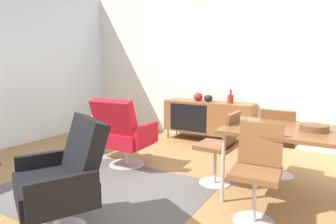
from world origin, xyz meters
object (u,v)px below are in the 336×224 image
vase_ceramic_small (231,99)px  fruit_bowl (95,120)px  wooden_bowl_on_table (314,128)px  dining_chair_front_left (257,169)px  vase_sculptural_dark (198,97)px  armchair_black_shell (63,178)px  sideboard (208,117)px  vase_cobalt (208,98)px  side_table_round (96,136)px  lounge_chair_red (123,133)px  dining_chair_near_window (221,145)px  dining_table (309,135)px  dining_chair_back_left (279,140)px

vase_ceramic_small → fruit_bowl: (-1.48, -1.71, -0.24)m
wooden_bowl_on_table → dining_chair_front_left: size_ratio=0.30×
vase_sculptural_dark → armchair_black_shell: bearing=-84.8°
sideboard → wooden_bowl_on_table: wooden_bowl_on_table is taller
dining_chair_front_left → sideboard: bearing=121.5°
sideboard → dining_chair_front_left: size_ratio=1.87×
armchair_black_shell → vase_cobalt: bearing=91.8°
side_table_round → vase_sculptural_dark: bearing=62.8°
lounge_chair_red → fruit_bowl: bearing=170.5°
dining_chair_front_left → dining_chair_near_window: 0.77m
dining_table → dining_chair_back_left: size_ratio=1.87×
sideboard → fruit_bowl: (-1.08, -1.70, 0.12)m
vase_cobalt → vase_sculptural_dark: 0.20m
dining_chair_back_left → vase_ceramic_small: bearing=130.6°
vase_cobalt → dining_chair_back_left: dining_chair_back_left is taller
wooden_bowl_on_table → lounge_chair_red: 2.29m
sideboard → fruit_bowl: 2.02m
sideboard → dining_chair_near_window: (0.86, -1.72, 0.03)m
lounge_chair_red → side_table_round: size_ratio=1.82×
vase_ceramic_small → dining_chair_back_left: bearing=-49.4°
dining_chair_near_window → side_table_round: size_ratio=1.65×
vase_sculptural_dark → side_table_round: vase_sculptural_dark is taller
dining_chair_near_window → dining_chair_back_left: size_ratio=1.00×
sideboard → armchair_black_shell: size_ratio=1.69×
vase_cobalt → side_table_round: 2.07m
dining_table → armchair_black_shell: 2.28m
sideboard → side_table_round: (-1.08, -1.70, -0.12)m
side_table_round → dining_chair_front_left: bearing=-13.2°
vase_sculptural_dark → wooden_bowl_on_table: 2.63m
sideboard → dining_chair_front_left: (1.40, -2.28, 0.03)m
vase_ceramic_small → armchair_black_shell: bearing=-95.3°
vase_sculptural_dark → armchair_black_shell: armchair_black_shell is taller
vase_cobalt → dining_chair_near_window: size_ratio=0.18×
dining_chair_near_window → lounge_chair_red: bearing=-176.6°
dining_chair_front_left → fruit_bowl: 2.54m
side_table_round → dining_table: bearing=-0.4°
vase_sculptural_dark → wooden_bowl_on_table: vase_sculptural_dark is taller
vase_cobalt → vase_ceramic_small: 0.41m
vase_ceramic_small → vase_sculptural_dark: bearing=180.0°
wooden_bowl_on_table → vase_ceramic_small: bearing=128.9°
sideboard → dining_table: bearing=-44.6°
vase_sculptural_dark → fruit_bowl: (-0.88, -1.71, -0.23)m
side_table_round → fruit_bowl: (0.00, -0.00, 0.24)m
dining_chair_back_left → vase_sculptural_dark: bearing=143.9°
lounge_chair_red → armchair_black_shell: size_ratio=1.00×
vase_cobalt → wooden_bowl_on_table: size_ratio=0.61×
sideboard → side_table_round: sideboard is taller
vase_sculptural_dark → sideboard: bearing=-0.5°
dining_chair_front_left → dining_chair_back_left: size_ratio=1.00×
vase_sculptural_dark → wooden_bowl_on_table: size_ratio=0.64×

